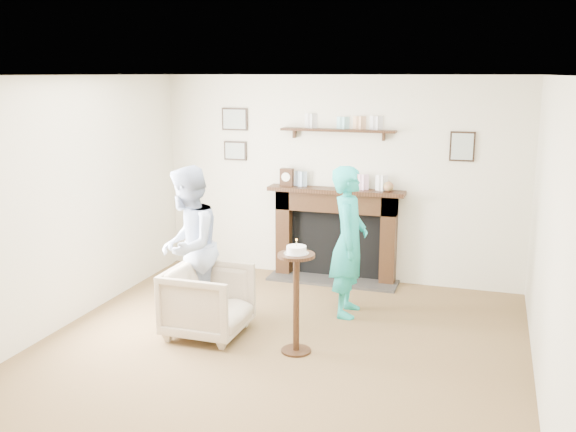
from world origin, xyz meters
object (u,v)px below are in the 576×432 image
at_px(man, 191,323).
at_px(pedestal_table, 296,283).
at_px(armchair, 209,334).
at_px(woman, 347,313).

distance_m(man, pedestal_table, 1.45).
distance_m(armchair, man, 0.37).
bearing_deg(woman, armchair, 125.64).
height_order(armchair, man, man).
bearing_deg(man, woman, 105.48).
xyz_separation_m(man, woman, (1.48, 0.76, 0.00)).
height_order(armchair, pedestal_table, pedestal_table).
xyz_separation_m(man, pedestal_table, (1.24, -0.34, 0.66)).
bearing_deg(woman, man, 113.25).
distance_m(armchair, woman, 1.53).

